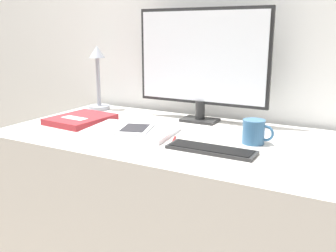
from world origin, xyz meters
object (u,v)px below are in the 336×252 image
at_px(desk_lamp, 98,75).
at_px(coffee_mug, 254,132).
at_px(monitor, 201,61).
at_px(keyboard, 211,149).
at_px(pen, 173,142).
at_px(laptop, 131,131).
at_px(ereader, 135,129).
at_px(notebook, 81,119).

height_order(desk_lamp, coffee_mug, desk_lamp).
relative_size(monitor, coffee_mug, 5.31).
xyz_separation_m(keyboard, pen, (-0.16, 0.02, -0.00)).
xyz_separation_m(laptop, ereader, (0.03, -0.01, 0.01)).
bearing_deg(ereader, coffee_mug, 13.23).
height_order(monitor, desk_lamp, monitor).
height_order(laptop, notebook, notebook).
height_order(desk_lamp, notebook, desk_lamp).
bearing_deg(desk_lamp, laptop, -37.40).
bearing_deg(ereader, pen, -9.74).
height_order(monitor, coffee_mug, monitor).
height_order(coffee_mug, pen, coffee_mug).
bearing_deg(desk_lamp, pen, -29.95).
bearing_deg(ereader, desk_lamp, 143.21).
relative_size(keyboard, desk_lamp, 0.94).
distance_m(desk_lamp, notebook, 0.34).
bearing_deg(pen, notebook, 170.17).
bearing_deg(coffee_mug, pen, -152.34).
xyz_separation_m(laptop, coffee_mug, (0.48, 0.09, 0.04)).
height_order(ereader, pen, ereader).
relative_size(ereader, pen, 1.64).
bearing_deg(keyboard, pen, 171.88).
height_order(ereader, notebook, same).
distance_m(monitor, coffee_mug, 0.45).
distance_m(laptop, notebook, 0.31).
bearing_deg(pen, desk_lamp, 150.05).
relative_size(keyboard, pen, 2.41).
bearing_deg(keyboard, desk_lamp, 153.99).
bearing_deg(coffee_mug, desk_lamp, 165.89).
distance_m(monitor, desk_lamp, 0.59).
xyz_separation_m(laptop, notebook, (-0.31, 0.05, 0.00)).
bearing_deg(monitor, desk_lamp, -179.63).
bearing_deg(monitor, laptop, -116.80).
bearing_deg(pen, coffee_mug, 27.66).
relative_size(laptop, ereader, 1.74).
distance_m(ereader, pen, 0.19).
distance_m(monitor, pen, 0.46).
relative_size(monitor, pen, 4.77).
height_order(keyboard, pen, keyboard).
bearing_deg(laptop, desk_lamp, 142.60).
relative_size(ereader, notebook, 0.74).
relative_size(desk_lamp, pen, 2.56).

